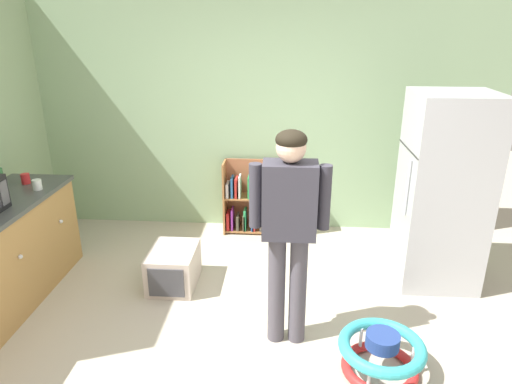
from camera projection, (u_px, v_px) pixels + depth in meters
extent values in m
plane|color=#B8AF9B|center=(250.00, 352.00, 3.42)|extent=(12.00, 12.00, 0.00)
cube|color=#96B88B|center=(267.00, 114.00, 5.12)|extent=(5.20, 0.06, 2.70)
sphere|color=silver|center=(20.00, 257.00, 3.66)|extent=(0.04, 0.04, 0.04)
sphere|color=silver|center=(61.00, 221.00, 4.30)|extent=(0.04, 0.04, 0.04)
cube|color=#B7BABF|center=(443.00, 192.00, 4.11)|extent=(0.70, 0.68, 1.78)
cylinder|color=silver|center=(408.00, 188.00, 3.95)|extent=(0.02, 0.02, 0.50)
cube|color=#333333|center=(408.00, 149.00, 4.00)|extent=(0.01, 0.67, 0.01)
cube|color=#9F693A|center=(225.00, 197.00, 5.27)|extent=(0.02, 0.28, 0.85)
cube|color=#9F693A|center=(292.00, 199.00, 5.22)|extent=(0.02, 0.28, 0.85)
cube|color=#A46441|center=(259.00, 194.00, 5.37)|extent=(0.80, 0.02, 0.85)
cube|color=#9F693A|center=(258.00, 229.00, 5.39)|extent=(0.76, 0.24, 0.02)
cube|color=#9F693A|center=(258.00, 197.00, 5.24)|extent=(0.76, 0.24, 0.02)
cube|color=#B01F1F|center=(229.00, 220.00, 5.34)|extent=(0.03, 0.17, 0.21)
cube|color=beige|center=(228.00, 189.00, 5.21)|extent=(0.03, 0.17, 0.17)
cube|color=purple|center=(233.00, 218.00, 5.33)|extent=(0.02, 0.17, 0.25)
cube|color=#2D5F94|center=(232.00, 187.00, 5.19)|extent=(0.02, 0.17, 0.24)
cube|color=#464233|center=(238.00, 222.00, 5.34)|extent=(0.03, 0.17, 0.18)
cube|color=red|center=(236.00, 187.00, 5.19)|extent=(0.02, 0.17, 0.23)
cube|color=#6F6446|center=(244.00, 222.00, 5.33)|extent=(0.03, 0.17, 0.18)
cube|color=beige|center=(240.00, 186.00, 5.18)|extent=(0.02, 0.17, 0.25)
cube|color=#29924F|center=(245.00, 219.00, 5.32)|extent=(0.03, 0.17, 0.25)
cube|color=#259045|center=(249.00, 187.00, 5.18)|extent=(0.02, 0.17, 0.25)
cube|color=#275095|center=(253.00, 219.00, 5.32)|extent=(0.03, 0.17, 0.25)
cube|color=#8C2E8F|center=(253.00, 186.00, 5.17)|extent=(0.02, 0.17, 0.26)
cube|color=red|center=(254.00, 222.00, 5.33)|extent=(0.03, 0.17, 0.17)
cube|color=silver|center=(256.00, 190.00, 5.19)|extent=(0.03, 0.17, 0.17)
cube|color=#46443C|center=(261.00, 220.00, 5.31)|extent=(0.02, 0.17, 0.24)
cylinder|color=#4E4A54|center=(277.00, 289.00, 3.43)|extent=(0.13, 0.13, 0.89)
cylinder|color=#4E4A54|center=(298.00, 290.00, 3.42)|extent=(0.13, 0.13, 0.89)
cube|color=#383641|center=(290.00, 200.00, 3.17)|extent=(0.38, 0.22, 0.55)
cylinder|color=#383641|center=(255.00, 196.00, 3.17)|extent=(0.09, 0.09, 0.47)
cylinder|color=#383641|center=(324.00, 198.00, 3.14)|extent=(0.09, 0.09, 0.47)
sphere|color=beige|center=(291.00, 148.00, 3.04)|extent=(0.20, 0.20, 0.20)
ellipsoid|color=black|center=(291.00, 140.00, 3.02)|extent=(0.22, 0.22, 0.13)
torus|color=red|center=(379.00, 368.00, 3.22)|extent=(0.54, 0.54, 0.07)
torus|color=#33ABB2|center=(382.00, 347.00, 3.15)|extent=(0.60, 0.60, 0.08)
cylinder|color=navy|center=(383.00, 341.00, 3.14)|extent=(0.23, 0.23, 0.10)
cylinder|color=silver|center=(413.00, 359.00, 3.17)|extent=(0.02, 0.02, 0.18)
cylinder|color=silver|center=(361.00, 339.00, 3.37)|extent=(0.02, 0.02, 0.18)
cylinder|color=silver|center=(369.00, 376.00, 3.01)|extent=(0.02, 0.02, 0.18)
cube|color=beige|center=(174.00, 267.00, 4.25)|extent=(0.42, 0.54, 0.36)
cube|color=#424247|center=(166.00, 283.00, 3.99)|extent=(0.32, 0.01, 0.27)
cube|color=#515156|center=(4.00, 193.00, 3.66)|extent=(0.01, 0.10, 0.20)
cylinder|color=#33753D|center=(0.00, 178.00, 4.16)|extent=(0.07, 0.07, 0.18)
cylinder|color=red|center=(26.00, 179.00, 4.27)|extent=(0.08, 0.08, 0.09)
cylinder|color=white|center=(37.00, 185.00, 4.12)|extent=(0.08, 0.08, 0.09)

